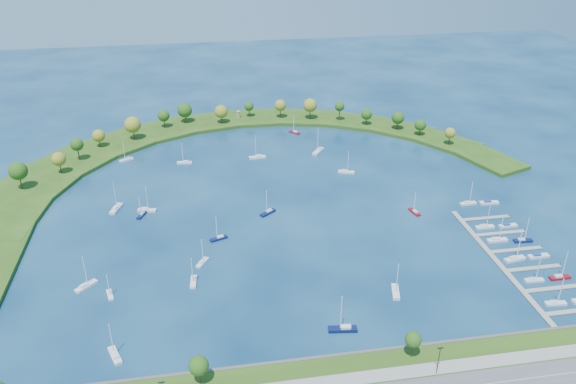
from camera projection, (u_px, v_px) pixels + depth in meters
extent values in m
plane|color=#082446|center=(279.00, 205.00, 267.85)|extent=(700.00, 700.00, 0.00)
cube|color=#474442|center=(329.00, 358.00, 177.60)|extent=(420.00, 1.20, 1.80)
cube|color=gray|center=(338.00, 381.00, 168.05)|extent=(420.00, 5.00, 0.12)
cylinder|color=#382314|center=(200.00, 376.00, 166.24)|extent=(0.56, 0.56, 5.25)
sphere|color=#214A12|center=(199.00, 366.00, 164.49)|extent=(6.00, 6.00, 6.00)
cylinder|color=#382314|center=(412.00, 350.00, 175.73)|extent=(0.56, 0.56, 5.60)
sphere|color=#214A12|center=(413.00, 340.00, 173.97)|extent=(5.20, 5.20, 5.20)
cylinder|color=black|center=(438.00, 361.00, 168.45)|extent=(0.24, 0.24, 10.00)
cube|color=#254512|center=(32.00, 187.00, 282.82)|extent=(50.23, 54.30, 2.00)
cube|color=#254512|center=(72.00, 163.00, 308.67)|extent=(54.07, 56.09, 2.00)
cube|color=#254512|center=(115.00, 144.00, 331.63)|extent=(55.20, 54.07, 2.00)
cube|color=#254512|center=(161.00, 131.00, 350.35)|extent=(53.65, 48.47, 2.00)
cube|color=#254512|center=(208.00, 123.00, 363.77)|extent=(49.62, 39.75, 2.00)
cube|color=#254512|center=(255.00, 118.00, 371.10)|extent=(44.32, 29.96, 2.00)
cube|color=#254512|center=(302.00, 118.00, 371.93)|extent=(49.49, 38.05, 2.00)
cube|color=#254512|center=(349.00, 121.00, 366.19)|extent=(51.13, 44.12, 2.00)
cube|color=#254512|center=(395.00, 129.00, 354.23)|extent=(49.19, 47.96, 2.00)
cube|color=#254512|center=(441.00, 141.00, 336.73)|extent=(43.90, 49.49, 2.00)
cube|color=#254512|center=(485.00, 157.00, 314.72)|extent=(35.67, 48.74, 2.00)
cylinder|color=#382314|center=(21.00, 182.00, 276.67)|extent=(0.56, 0.56, 7.90)
sphere|color=#214A12|center=(18.00, 171.00, 274.04)|extent=(8.92, 8.92, 8.92)
cylinder|color=#382314|center=(60.00, 167.00, 292.87)|extent=(0.56, 0.56, 6.56)
sphere|color=olive|center=(59.00, 159.00, 290.70)|extent=(7.24, 7.24, 7.24)
cylinder|color=#382314|center=(78.00, 154.00, 307.33)|extent=(0.56, 0.56, 7.76)
sphere|color=#214A12|center=(77.00, 144.00, 304.91)|extent=(6.93, 6.93, 6.93)
cylinder|color=#382314|center=(100.00, 142.00, 324.47)|extent=(0.56, 0.56, 5.33)
sphere|color=olive|center=(99.00, 136.00, 322.59)|extent=(7.17, 7.17, 7.17)
cylinder|color=#382314|center=(134.00, 134.00, 334.25)|extent=(0.56, 0.56, 7.16)
sphere|color=olive|center=(133.00, 125.00, 331.74)|extent=(9.52, 9.52, 9.52)
cylinder|color=#382314|center=(164.00, 123.00, 351.88)|extent=(0.56, 0.56, 6.20)
sphere|color=#214A12|center=(164.00, 116.00, 349.79)|extent=(7.28, 7.28, 7.28)
cylinder|color=#382314|center=(185.00, 118.00, 359.91)|extent=(0.56, 0.56, 6.15)
sphere|color=#214A12|center=(185.00, 110.00, 357.67)|extent=(9.11, 9.11, 9.11)
cylinder|color=#382314|center=(222.00, 119.00, 358.75)|extent=(0.56, 0.56, 5.94)
sphere|color=olive|center=(221.00, 112.00, 356.63)|extent=(8.30, 8.30, 8.30)
cylinder|color=#382314|center=(249.00, 112.00, 369.45)|extent=(0.56, 0.56, 5.76)
sphere|color=#214A12|center=(249.00, 106.00, 367.57)|extent=(6.08, 6.08, 6.08)
cylinder|color=#382314|center=(280.00, 113.00, 367.29)|extent=(0.56, 0.56, 6.92)
sphere|color=olive|center=(280.00, 105.00, 365.02)|extent=(7.43, 7.43, 7.43)
cylinder|color=#382314|center=(310.00, 113.00, 365.18)|extent=(0.56, 0.56, 7.41)
sphere|color=olive|center=(310.00, 105.00, 362.68)|extent=(8.70, 8.70, 8.70)
cylinder|color=#382314|center=(339.00, 114.00, 362.34)|extent=(0.56, 0.56, 8.22)
sphere|color=#214A12|center=(340.00, 106.00, 359.90)|extent=(6.13, 6.13, 6.13)
cylinder|color=#382314|center=(366.00, 121.00, 356.28)|extent=(0.56, 0.56, 5.45)
sphere|color=#214A12|center=(367.00, 114.00, 354.41)|extent=(6.77, 6.77, 6.77)
cylinder|color=#382314|center=(397.00, 125.00, 349.03)|extent=(0.56, 0.56, 5.93)
sphere|color=#214A12|center=(398.00, 118.00, 346.97)|extent=(7.69, 7.69, 7.69)
cylinder|color=#382314|center=(420.00, 131.00, 340.37)|extent=(0.56, 0.56, 5.15)
sphere|color=#214A12|center=(420.00, 125.00, 338.56)|extent=(6.85, 6.85, 6.85)
cylinder|color=#382314|center=(449.00, 140.00, 327.06)|extent=(0.56, 0.56, 6.02)
sphere|color=olive|center=(450.00, 133.00, 325.12)|extent=(6.20, 6.20, 6.20)
cylinder|color=gray|center=(238.00, 115.00, 368.04)|extent=(2.20, 2.20, 4.12)
cylinder|color=gray|center=(238.00, 111.00, 367.03)|extent=(2.60, 2.60, 0.30)
cube|color=gray|center=(497.00, 261.00, 225.72)|extent=(2.20, 82.00, 0.40)
cube|color=gray|center=(575.00, 311.00, 198.57)|extent=(22.00, 2.00, 0.40)
cube|color=gray|center=(554.00, 288.00, 210.14)|extent=(22.00, 2.00, 0.40)
cube|color=gray|center=(534.00, 268.00, 221.71)|extent=(22.00, 2.00, 0.40)
cylinder|color=#382314|center=(560.00, 265.00, 223.20)|extent=(0.36, 0.36, 1.60)
cube|color=gray|center=(517.00, 250.00, 233.28)|extent=(22.00, 2.00, 0.40)
cylinder|color=#382314|center=(541.00, 247.00, 234.77)|extent=(0.36, 0.36, 1.60)
cube|color=gray|center=(501.00, 233.00, 244.85)|extent=(22.00, 2.00, 0.40)
cylinder|color=#382314|center=(524.00, 230.00, 246.34)|extent=(0.36, 0.36, 1.60)
cube|color=gray|center=(486.00, 218.00, 256.42)|extent=(22.00, 2.00, 0.40)
cylinder|color=#382314|center=(509.00, 215.00, 257.91)|extent=(0.36, 0.36, 1.60)
cube|color=#0A1442|center=(142.00, 215.00, 258.50)|extent=(4.52, 7.09, 0.83)
cube|color=silver|center=(142.00, 213.00, 258.77)|extent=(2.20, 2.75, 0.58)
cylinder|color=silver|center=(140.00, 206.00, 255.70)|extent=(0.32, 0.32, 9.31)
cube|color=silver|center=(110.00, 295.00, 206.56)|extent=(3.42, 6.77, 0.78)
cube|color=silver|center=(109.00, 292.00, 206.79)|extent=(1.82, 2.53, 0.55)
cylinder|color=silver|center=(108.00, 285.00, 203.94)|extent=(0.32, 0.32, 8.80)
cube|color=silver|center=(203.00, 262.00, 224.90)|extent=(5.58, 7.30, 0.88)
cube|color=silver|center=(201.00, 262.00, 223.96)|extent=(2.56, 2.93, 0.61)
cylinder|color=silver|center=(202.00, 250.00, 222.92)|extent=(0.32, 0.32, 9.87)
cube|color=#0A1442|center=(219.00, 239.00, 240.68)|extent=(7.87, 4.68, 0.91)
cube|color=silver|center=(220.00, 236.00, 240.67)|extent=(3.02, 2.34, 0.64)
cylinder|color=silver|center=(217.00, 228.00, 237.85)|extent=(0.32, 0.32, 10.28)
cube|color=silver|center=(257.00, 157.00, 316.13)|extent=(9.24, 2.98, 1.10)
cube|color=silver|center=(259.00, 156.00, 315.88)|extent=(3.27, 1.94, 0.77)
cylinder|color=silver|center=(256.00, 146.00, 312.92)|extent=(0.32, 0.32, 12.32)
cube|color=maroon|center=(414.00, 212.00, 261.08)|extent=(3.65, 7.63, 0.88)
cube|color=silver|center=(415.00, 211.00, 260.13)|extent=(1.98, 2.83, 0.62)
cylinder|color=silver|center=(415.00, 201.00, 259.08)|extent=(0.32, 0.32, 9.93)
cube|color=#0A1442|center=(343.00, 329.00, 189.81)|extent=(9.97, 3.94, 1.16)
cube|color=silver|center=(346.00, 327.00, 189.39)|extent=(3.61, 2.32, 0.81)
cylinder|color=silver|center=(341.00, 312.00, 186.52)|extent=(0.32, 0.32, 13.09)
cube|color=silver|center=(116.00, 209.00, 263.64)|extent=(5.69, 10.07, 1.16)
cube|color=silver|center=(115.00, 208.00, 262.33)|extent=(2.89, 3.83, 0.82)
cylinder|color=silver|center=(115.00, 194.00, 261.05)|extent=(0.32, 0.32, 13.10)
cube|color=silver|center=(193.00, 282.00, 213.42)|extent=(2.78, 7.88, 0.93)
cube|color=silver|center=(193.00, 279.00, 213.74)|extent=(1.73, 2.82, 0.65)
cylinder|color=silver|center=(192.00, 270.00, 210.27)|extent=(0.32, 0.32, 10.43)
cube|color=silver|center=(318.00, 151.00, 323.39)|extent=(8.42, 9.89, 1.23)
cube|color=silver|center=(319.00, 149.00, 323.72)|extent=(3.75, 4.06, 0.86)
cylinder|color=silver|center=(318.00, 139.00, 319.30)|extent=(0.32, 0.32, 13.79)
cube|color=#0A1442|center=(268.00, 213.00, 260.37)|extent=(7.94, 6.92, 0.99)
cube|color=silver|center=(269.00, 210.00, 260.53)|extent=(3.28, 3.06, 0.69)
cylinder|color=silver|center=(267.00, 202.00, 257.15)|extent=(0.32, 0.32, 11.16)
cube|color=silver|center=(86.00, 286.00, 210.97)|extent=(8.07, 8.11, 1.07)
cube|color=silver|center=(84.00, 285.00, 209.91)|extent=(3.45, 3.46, 0.75)
cylinder|color=silver|center=(85.00, 271.00, 208.48)|extent=(0.32, 0.32, 12.07)
cube|color=silver|center=(147.00, 210.00, 262.46)|extent=(8.83, 4.19, 1.02)
cube|color=silver|center=(145.00, 209.00, 262.11)|extent=(3.27, 2.28, 0.72)
cylinder|color=silver|center=(147.00, 198.00, 259.56)|extent=(0.32, 0.32, 11.49)
cube|color=maroon|center=(294.00, 132.00, 349.96)|extent=(6.50, 6.91, 0.89)
cube|color=silver|center=(295.00, 132.00, 349.21)|extent=(2.82, 2.90, 0.62)
cylinder|color=silver|center=(294.00, 124.00, 347.79)|extent=(0.32, 0.32, 10.02)
cube|color=silver|center=(126.00, 160.00, 313.21)|extent=(7.78, 5.46, 0.92)
cube|color=silver|center=(127.00, 158.00, 313.27)|extent=(3.07, 2.58, 0.64)
cylinder|color=silver|center=(124.00, 151.00, 310.30)|extent=(0.32, 0.32, 10.34)
cube|color=silver|center=(115.00, 356.00, 178.98)|extent=(5.40, 8.86, 1.03)
cube|color=silver|center=(115.00, 355.00, 177.93)|extent=(2.67, 3.41, 0.72)
cylinder|color=silver|center=(111.00, 339.00, 176.61)|extent=(0.32, 0.32, 11.58)
cube|color=silver|center=(185.00, 163.00, 309.83)|extent=(8.24, 3.24, 0.96)
cube|color=silver|center=(186.00, 161.00, 309.48)|extent=(2.98, 1.91, 0.67)
cylinder|color=silver|center=(182.00, 153.00, 307.10)|extent=(0.32, 0.32, 10.83)
cube|color=silver|center=(346.00, 172.00, 299.15)|extent=(8.85, 5.17, 1.03)
cube|color=silver|center=(345.00, 170.00, 298.89)|extent=(3.38, 2.60, 0.72)
cylinder|color=silver|center=(348.00, 161.00, 296.16)|extent=(0.32, 0.32, 11.53)
cube|color=silver|center=(395.00, 292.00, 207.94)|extent=(4.65, 9.32, 1.08)
cube|color=silver|center=(396.00, 288.00, 208.32)|extent=(2.48, 3.48, 0.75)
cylinder|color=silver|center=(397.00, 278.00, 204.28)|extent=(0.32, 0.32, 12.12)
cube|color=silver|center=(556.00, 303.00, 202.13)|extent=(7.69, 2.91, 0.90)
cube|color=silver|center=(554.00, 302.00, 201.74)|extent=(2.77, 1.75, 0.63)
cylinder|color=silver|center=(561.00, 291.00, 199.63)|extent=(0.32, 0.32, 10.14)
cube|color=silver|center=(534.00, 280.00, 214.44)|extent=(7.42, 2.56, 0.87)
cube|color=silver|center=(533.00, 279.00, 214.04)|extent=(2.65, 1.61, 0.61)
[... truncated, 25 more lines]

